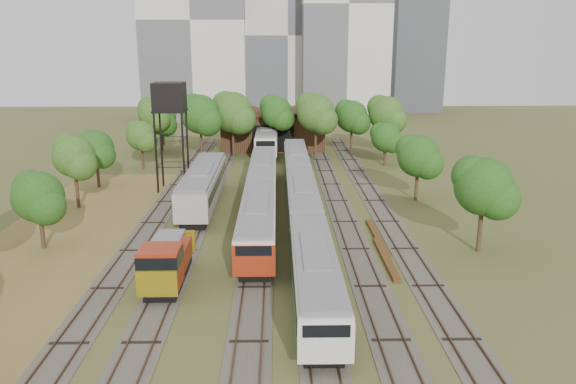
{
  "coord_description": "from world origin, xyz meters",
  "views": [
    {
      "loc": [
        -0.36,
        -32.32,
        16.16
      ],
      "look_at": [
        0.64,
        19.48,
        2.5
      ],
      "focal_mm": 35.0,
      "sensor_mm": 36.0,
      "label": 1
    }
  ],
  "objects_px": {
    "railcar_red_set": "(261,195)",
    "water_tower": "(169,100)",
    "shunter_locomotive": "(166,264)",
    "railcar_green_set": "(303,201)"
  },
  "relations": [
    {
      "from": "water_tower",
      "to": "shunter_locomotive",
      "type": "bearing_deg",
      "value": -80.96
    },
    {
      "from": "railcar_green_set",
      "to": "water_tower",
      "type": "bearing_deg",
      "value": 140.15
    },
    {
      "from": "railcar_red_set",
      "to": "water_tower",
      "type": "xyz_separation_m",
      "value": [
        -10.24,
        9.79,
        8.3
      ]
    },
    {
      "from": "railcar_green_set",
      "to": "railcar_red_set",
      "type": "bearing_deg",
      "value": 152.4
    },
    {
      "from": "railcar_red_set",
      "to": "shunter_locomotive",
      "type": "distance_m",
      "value": 17.91
    },
    {
      "from": "railcar_red_set",
      "to": "shunter_locomotive",
      "type": "bearing_deg",
      "value": -109.58
    },
    {
      "from": "railcar_red_set",
      "to": "water_tower",
      "type": "relative_size",
      "value": 2.85
    },
    {
      "from": "railcar_red_set",
      "to": "shunter_locomotive",
      "type": "xyz_separation_m",
      "value": [
        -6.0,
        -16.87,
        -0.29
      ]
    },
    {
      "from": "shunter_locomotive",
      "to": "railcar_green_set",
      "type": "bearing_deg",
      "value": 55.92
    },
    {
      "from": "railcar_green_set",
      "to": "water_tower",
      "type": "xyz_separation_m",
      "value": [
        -14.24,
        11.88,
        8.37
      ]
    }
  ]
}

